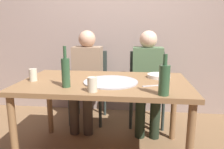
{
  "coord_description": "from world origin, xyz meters",
  "views": [
    {
      "loc": [
        0.29,
        -1.91,
        1.22
      ],
      "look_at": [
        0.06,
        0.06,
        0.78
      ],
      "focal_mm": 35.23,
      "sensor_mm": 36.0,
      "label": 1
    }
  ],
  "objects_px": {
    "dining_table": "(105,89)",
    "chair_left": "(89,81)",
    "beer_bottle": "(66,72)",
    "guest_in_beanie": "(148,75)",
    "tumbler_near": "(33,75)",
    "table_knife": "(155,86)",
    "tumbler_far": "(92,84)",
    "pizza_tray": "(111,82)",
    "guest_in_sweater": "(86,74)",
    "wine_bottle": "(164,79)",
    "plate_stack": "(159,76)",
    "chair_right": "(147,83)"
  },
  "relations": [
    {
      "from": "wine_bottle",
      "to": "guest_in_sweater",
      "type": "relative_size",
      "value": 0.26
    },
    {
      "from": "beer_bottle",
      "to": "guest_in_sweater",
      "type": "distance_m",
      "value": 0.94
    },
    {
      "from": "dining_table",
      "to": "wine_bottle",
      "type": "relative_size",
      "value": 5.06
    },
    {
      "from": "tumbler_near",
      "to": "chair_left",
      "type": "bearing_deg",
      "value": 70.69
    },
    {
      "from": "beer_bottle",
      "to": "guest_in_beanie",
      "type": "xyz_separation_m",
      "value": [
        0.7,
        0.91,
        -0.22
      ]
    },
    {
      "from": "pizza_tray",
      "to": "guest_in_beanie",
      "type": "distance_m",
      "value": 0.82
    },
    {
      "from": "pizza_tray",
      "to": "guest_in_sweater",
      "type": "bearing_deg",
      "value": 118.31
    },
    {
      "from": "tumbler_far",
      "to": "plate_stack",
      "type": "relative_size",
      "value": 0.52
    },
    {
      "from": "tumbler_far",
      "to": "chair_left",
      "type": "height_order",
      "value": "chair_left"
    },
    {
      "from": "dining_table",
      "to": "beer_bottle",
      "type": "height_order",
      "value": "beer_bottle"
    },
    {
      "from": "wine_bottle",
      "to": "guest_in_sweater",
      "type": "xyz_separation_m",
      "value": [
        -0.81,
        1.04,
        -0.21
      ]
    },
    {
      "from": "pizza_tray",
      "to": "tumbler_far",
      "type": "distance_m",
      "value": 0.32
    },
    {
      "from": "wine_bottle",
      "to": "chair_right",
      "type": "distance_m",
      "value": 1.24
    },
    {
      "from": "pizza_tray",
      "to": "table_knife",
      "type": "distance_m",
      "value": 0.39
    },
    {
      "from": "wine_bottle",
      "to": "tumbler_far",
      "type": "height_order",
      "value": "wine_bottle"
    },
    {
      "from": "tumbler_near",
      "to": "guest_in_sweater",
      "type": "bearing_deg",
      "value": 67.15
    },
    {
      "from": "pizza_tray",
      "to": "beer_bottle",
      "type": "distance_m",
      "value": 0.41
    },
    {
      "from": "tumbler_near",
      "to": "dining_table",
      "type": "bearing_deg",
      "value": 5.67
    },
    {
      "from": "plate_stack",
      "to": "chair_right",
      "type": "xyz_separation_m",
      "value": [
        -0.08,
        0.64,
        -0.24
      ]
    },
    {
      "from": "wine_bottle",
      "to": "tumbler_far",
      "type": "xyz_separation_m",
      "value": [
        -0.53,
        0.02,
        -0.06
      ]
    },
    {
      "from": "dining_table",
      "to": "chair_left",
      "type": "relative_size",
      "value": 1.68
    },
    {
      "from": "tumbler_near",
      "to": "table_knife",
      "type": "relative_size",
      "value": 0.51
    },
    {
      "from": "tumbler_near",
      "to": "table_knife",
      "type": "bearing_deg",
      "value": -2.74
    },
    {
      "from": "beer_bottle",
      "to": "guest_in_sweater",
      "type": "xyz_separation_m",
      "value": [
        -0.05,
        0.91,
        -0.22
      ]
    },
    {
      "from": "pizza_tray",
      "to": "table_knife",
      "type": "bearing_deg",
      "value": -10.72
    },
    {
      "from": "dining_table",
      "to": "guest_in_beanie",
      "type": "distance_m",
      "value": 0.8
    },
    {
      "from": "wine_bottle",
      "to": "dining_table",
      "type": "bearing_deg",
      "value": 143.38
    },
    {
      "from": "dining_table",
      "to": "beer_bottle",
      "type": "bearing_deg",
      "value": -140.76
    },
    {
      "from": "chair_right",
      "to": "chair_left",
      "type": "bearing_deg",
      "value": 0.0
    },
    {
      "from": "chair_right",
      "to": "plate_stack",
      "type": "bearing_deg",
      "value": 97.35
    },
    {
      "from": "chair_left",
      "to": "guest_in_sweater",
      "type": "xyz_separation_m",
      "value": [
        0.0,
        -0.15,
        0.13
      ]
    },
    {
      "from": "beer_bottle",
      "to": "tumbler_near",
      "type": "xyz_separation_m",
      "value": [
        -0.36,
        0.17,
        -0.07
      ]
    },
    {
      "from": "tumbler_far",
      "to": "chair_right",
      "type": "distance_m",
      "value": 1.29
    },
    {
      "from": "dining_table",
      "to": "chair_left",
      "type": "height_order",
      "value": "chair_left"
    },
    {
      "from": "plate_stack",
      "to": "table_knife",
      "type": "distance_m",
      "value": 0.32
    },
    {
      "from": "plate_stack",
      "to": "guest_in_sweater",
      "type": "xyz_separation_m",
      "value": [
        -0.83,
        0.49,
        -0.11
      ]
    },
    {
      "from": "guest_in_beanie",
      "to": "tumbler_far",
      "type": "bearing_deg",
      "value": 65.63
    },
    {
      "from": "pizza_tray",
      "to": "beer_bottle",
      "type": "height_order",
      "value": "beer_bottle"
    },
    {
      "from": "beer_bottle",
      "to": "tumbler_near",
      "type": "distance_m",
      "value": 0.41
    },
    {
      "from": "table_knife",
      "to": "dining_table",
      "type": "bearing_deg",
      "value": -35.58
    },
    {
      "from": "wine_bottle",
      "to": "guest_in_sweater",
      "type": "height_order",
      "value": "guest_in_sweater"
    },
    {
      "from": "beer_bottle",
      "to": "tumbler_near",
      "type": "relative_size",
      "value": 3.0
    },
    {
      "from": "plate_stack",
      "to": "chair_left",
      "type": "relative_size",
      "value": 0.24
    },
    {
      "from": "beer_bottle",
      "to": "guest_in_beanie",
      "type": "bearing_deg",
      "value": 52.47
    },
    {
      "from": "guest_in_sweater",
      "to": "chair_left",
      "type": "bearing_deg",
      "value": -90.0
    },
    {
      "from": "beer_bottle",
      "to": "chair_right",
      "type": "bearing_deg",
      "value": 56.62
    },
    {
      "from": "pizza_tray",
      "to": "wine_bottle",
      "type": "distance_m",
      "value": 0.54
    },
    {
      "from": "wine_bottle",
      "to": "pizza_tray",
      "type": "bearing_deg",
      "value": 143.15
    },
    {
      "from": "tumbler_near",
      "to": "guest_in_beanie",
      "type": "distance_m",
      "value": 1.31
    },
    {
      "from": "beer_bottle",
      "to": "plate_stack",
      "type": "distance_m",
      "value": 0.9
    }
  ]
}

